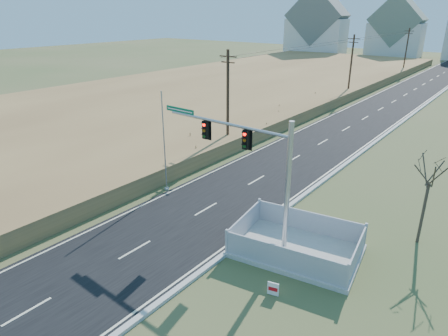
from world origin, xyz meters
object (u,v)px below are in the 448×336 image
at_px(open_sign, 273,289).
at_px(flagpole, 165,152).
at_px(traffic_signal_mast, 258,166).
at_px(bare_tree, 432,170).
at_px(fence_enclosure, 296,248).

xyz_separation_m(open_sign, flagpole, (-12.11, 5.32, 2.51)).
bearing_deg(flagpole, traffic_signal_mast, -11.03).
height_order(open_sign, bare_tree, bare_tree).
bearing_deg(flagpole, open_sign, -23.70).
relative_size(open_sign, bare_tree, 0.12).
distance_m(fence_enclosure, bare_tree, 8.17).
xyz_separation_m(traffic_signal_mast, bare_tree, (7.41, 5.24, -0.06)).
distance_m(traffic_signal_mast, flagpole, 9.11).
distance_m(traffic_signal_mast, bare_tree, 9.07).
bearing_deg(traffic_signal_mast, flagpole, 171.23).
height_order(traffic_signal_mast, bare_tree, traffic_signal_mast).
xyz_separation_m(traffic_signal_mast, open_sign, (3.30, -3.60, -4.07)).
xyz_separation_m(traffic_signal_mast, flagpole, (-8.81, 1.72, -1.56)).
relative_size(flagpole, bare_tree, 1.32).
xyz_separation_m(fence_enclosure, flagpole, (-11.30, 1.56, 2.57)).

